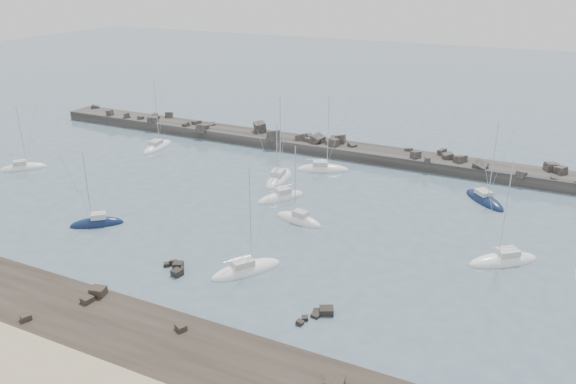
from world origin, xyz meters
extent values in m
plane|color=#486071|center=(0.00, 0.00, 0.00)|extent=(400.00, 400.00, 0.00)
cube|color=black|center=(0.00, -22.00, 0.00)|extent=(140.00, 12.00, 0.70)
cube|color=black|center=(-7.53, -17.24, 0.79)|extent=(1.74, 1.56, 0.88)
cube|color=black|center=(-7.62, -18.69, 0.63)|extent=(1.12, 1.18, 0.55)
cube|color=black|center=(19.13, -19.09, 0.64)|extent=(1.73, 1.56, 0.58)
cube|color=black|center=(3.56, -18.35, 0.61)|extent=(1.28, 1.18, 0.51)
cube|color=black|center=(-10.63, -23.53, 0.63)|extent=(1.14, 1.17, 0.55)
cube|color=black|center=(-5.38, -8.83, 0.07)|extent=(0.97, 1.02, 0.69)
cube|color=black|center=(-3.41, -9.37, -0.02)|extent=(0.76, 1.01, 0.99)
cube|color=black|center=(-3.05, -9.98, 0.21)|extent=(1.31, 1.27, 1.03)
cube|color=black|center=(-4.91, -8.22, 0.26)|extent=(1.02, 0.99, 0.73)
cube|color=black|center=(-3.90, -8.66, 0.29)|extent=(1.39, 1.44, 0.91)
cube|color=black|center=(-3.59, -8.90, 0.14)|extent=(1.38, 1.43, 0.88)
cube|color=black|center=(13.07, -11.44, 0.10)|extent=(0.81, 0.86, 0.74)
cube|color=black|center=(13.56, -9.77, 0.08)|extent=(0.80, 0.75, 0.59)
cube|color=black|center=(13.81, -10.41, 0.09)|extent=(0.99, 1.12, 0.53)
cube|color=black|center=(12.93, -12.33, 0.20)|extent=(0.73, 0.71, 0.55)
cube|color=black|center=(14.52, -9.52, 0.26)|extent=(1.80, 1.73, 0.81)
cube|color=#2E2C29|center=(-7.50, 38.00, 0.20)|extent=(115.00, 6.00, 3.20)
cube|color=#2E2C29|center=(-33.89, 38.62, 1.83)|extent=(2.08, 2.14, 1.28)
cube|color=#2E2C29|center=(-9.36, 39.99, 1.83)|extent=(1.94, 1.81, 1.35)
cube|color=#2E2C29|center=(-8.18, 37.40, 1.82)|extent=(1.88, 1.88, 1.49)
cube|color=#2E2C29|center=(-46.56, 36.60, 1.95)|extent=(1.12, 1.14, 1.16)
cube|color=#2E2C29|center=(28.31, 35.49, 1.76)|extent=(1.76, 1.89, 1.37)
cube|color=#2E2C29|center=(-5.87, 37.61, 1.98)|extent=(1.62, 1.61, 1.10)
cube|color=#2E2C29|center=(13.90, 35.43, 2.09)|extent=(1.13, 1.23, 1.00)
cube|color=#2E2C29|center=(-19.45, 39.15, 2.59)|extent=(3.06, 3.28, 2.48)
cube|color=#2E2C29|center=(15.27, 40.33, 2.12)|extent=(1.92, 1.75, 1.59)
cube|color=#2E2C29|center=(-0.03, 38.62, 1.61)|extent=(1.42, 1.59, 1.29)
cube|color=#2E2C29|center=(18.73, 37.71, 2.08)|extent=(2.39, 2.57, 1.84)
cube|color=#2E2C29|center=(-0.19, 38.07, 1.86)|extent=(2.00, 1.91, 1.35)
cube|color=#2E2C29|center=(-30.42, 35.63, 1.91)|extent=(2.22, 2.39, 2.09)
cube|color=#2E2C29|center=(-54.63, 36.26, 2.29)|extent=(1.51, 1.28, 1.52)
cube|color=#2E2C29|center=(-30.54, 39.30, 1.69)|extent=(1.82, 1.95, 1.37)
cube|color=#2E2C29|center=(9.60, 39.95, 1.61)|extent=(1.45, 1.62, 1.55)
cube|color=#2E2C29|center=(16.56, 38.60, 2.07)|extent=(2.32, 2.20, 1.51)
cube|color=#2E2C29|center=(32.91, 36.05, 1.67)|extent=(1.25, 1.15, 1.24)
cube|color=#2E2C29|center=(-7.06, 37.74, 1.61)|extent=(1.54, 1.55, 1.17)
cube|color=#2E2C29|center=(-42.12, 40.45, 2.14)|extent=(1.95, 2.06, 1.74)
cube|color=#2E2C29|center=(32.32, 39.77, 2.20)|extent=(2.55, 2.45, 1.72)
cube|color=#2E2C29|center=(-2.82, 39.27, 2.34)|extent=(2.13, 2.10, 2.14)
cube|color=#2E2C29|center=(-27.52, 37.77, 1.37)|extent=(1.38, 1.35, 0.97)
cube|color=#2E2C29|center=(-62.42, 39.96, 1.72)|extent=(2.56, 2.56, 1.81)
cube|color=#2E2C29|center=(33.34, 40.14, 1.87)|extent=(1.15, 1.44, 0.90)
cube|color=#2E2C29|center=(33.70, 38.81, 2.02)|extent=(2.45, 2.14, 2.13)
cube|color=#2E2C29|center=(22.07, 36.40, 1.82)|extent=(2.72, 2.64, 2.54)
cube|color=#2E2C29|center=(-45.43, 39.82, 1.92)|extent=(1.23, 1.32, 1.18)
cube|color=#2E2C29|center=(-3.09, 36.83, 2.21)|extent=(1.80, 1.92, 1.82)
cube|color=#2E2C29|center=(-4.61, 40.09, 1.97)|extent=(1.06, 1.47, 1.32)
cube|color=#2E2C29|center=(-42.72, 35.82, 2.23)|extent=(2.28, 2.15, 1.44)
cube|color=#2E2C29|center=(-6.69, 37.54, 2.19)|extent=(2.78, 2.92, 2.37)
cube|color=#2E2C29|center=(-4.15, 37.34, 1.88)|extent=(1.75, 1.97, 1.33)
cube|color=#2E2C29|center=(-34.75, 36.26, 1.87)|extent=(1.71, 1.64, 1.67)
cube|color=#2E2C29|center=(-10.08, 37.73, 2.04)|extent=(2.52, 2.24, 2.08)
cube|color=#2E2C29|center=(11.62, 36.57, 2.09)|extent=(1.96, 2.11, 1.82)
cube|color=#2E2C29|center=(-43.79, 38.44, 1.99)|extent=(1.55, 1.68, 1.24)
cube|color=#2E2C29|center=(-50.05, 36.37, 2.21)|extent=(1.86, 1.71, 1.48)
cube|color=#2E2C29|center=(-14.77, 35.92, 2.30)|extent=(3.37, 3.08, 2.67)
ellipsoid|color=white|center=(-47.24, 7.22, 0.05)|extent=(6.73, 6.86, 1.95)
cube|color=silver|center=(-47.50, 6.95, 1.20)|extent=(2.49, 2.51, 0.64)
cylinder|color=silver|center=(-46.83, 7.64, 5.83)|extent=(0.11, 0.11, 9.91)
cylinder|color=silver|center=(-47.85, 6.59, 1.80)|extent=(2.11, 2.17, 0.09)
ellipsoid|color=white|center=(-34.41, 26.48, 0.05)|extent=(3.50, 8.85, 2.11)
cube|color=silver|center=(-34.36, 26.05, 1.27)|extent=(1.97, 2.57, 0.65)
cylinder|color=silver|center=(-34.47, 27.17, 6.78)|extent=(0.11, 0.11, 11.66)
cylinder|color=silver|center=(-34.30, 25.45, 1.88)|extent=(0.43, 3.45, 0.09)
ellipsoid|color=#0F1C3F|center=(-20.36, -4.03, 0.05)|extent=(6.61, 5.93, 2.05)
cube|color=silver|center=(-20.10, -3.81, 1.29)|extent=(2.34, 2.27, 0.74)
cylinder|color=silver|center=(-20.78, -4.37, 5.51)|extent=(0.13, 0.13, 9.19)
cylinder|color=silver|center=(-19.73, -3.51, 1.98)|extent=(2.18, 1.80, 0.11)
ellipsoid|color=white|center=(-6.39, 21.45, 0.05)|extent=(3.83, 9.29, 2.29)
cube|color=silver|center=(-6.34, 21.00, 1.39)|extent=(2.10, 2.72, 0.73)
cylinder|color=silver|center=(-6.47, 22.17, 7.12)|extent=(0.12, 0.12, 12.19)
cylinder|color=silver|center=(-6.26, 20.37, 2.06)|extent=(0.52, 3.60, 0.10)
ellipsoid|color=white|center=(-1.82, 28.65, 0.05)|extent=(9.03, 5.84, 2.13)
cube|color=silver|center=(-2.22, 28.48, 1.28)|extent=(2.91, 2.55, 0.66)
cylinder|color=silver|center=(-1.18, 28.92, 6.80)|extent=(0.11, 0.11, 11.69)
cylinder|color=silver|center=(-2.78, 28.25, 1.89)|extent=(3.23, 1.43, 0.09)
ellipsoid|color=white|center=(2.99, 8.68, 0.05)|extent=(7.32, 3.44, 1.98)
cube|color=silver|center=(3.33, 8.62, 1.24)|extent=(2.20, 1.76, 0.69)
cylinder|color=silver|center=(2.43, 8.79, 5.65)|extent=(0.12, 0.12, 9.51)
cylinder|color=silver|center=(3.82, 8.53, 1.87)|extent=(2.79, 0.61, 0.10)
ellipsoid|color=white|center=(-2.59, 14.57, 0.05)|extent=(6.14, 7.67, 2.04)
cube|color=silver|center=(-2.38, 14.88, 1.26)|extent=(2.45, 2.62, 0.68)
cylinder|color=silver|center=(-2.92, 14.06, 6.06)|extent=(0.12, 0.12, 10.28)
cylinder|color=silver|center=(-2.09, 15.33, 1.89)|extent=(1.75, 2.60, 0.10)
ellipsoid|color=white|center=(3.36, -5.89, 0.05)|extent=(6.95, 8.42, 2.06)
cube|color=silver|center=(3.12, -6.23, 1.24)|extent=(2.74, 2.91, 0.63)
cylinder|color=silver|center=(3.74, -5.33, 6.62)|extent=(0.11, 0.11, 11.38)
cylinder|color=silver|center=(2.78, -6.72, 1.83)|extent=(2.00, 2.82, 0.09)
ellipsoid|color=#0F1C3F|center=(24.35, 26.58, 0.05)|extent=(7.53, 7.76, 2.05)
cube|color=silver|center=(24.07, 26.88, 1.24)|extent=(2.80, 2.82, 0.64)
cylinder|color=silver|center=(24.80, 26.10, 6.49)|extent=(0.11, 0.11, 11.15)
cylinder|color=silver|center=(23.67, 27.30, 1.83)|extent=(2.33, 2.46, 0.09)
ellipsoid|color=white|center=(28.87, 8.87, 0.05)|extent=(8.32, 7.38, 2.10)
cube|color=silver|center=(29.21, 9.13, 1.27)|extent=(2.94, 2.83, 0.65)
cylinder|color=silver|center=(28.34, 8.44, 6.70)|extent=(0.11, 0.11, 11.51)
cylinder|color=silver|center=(29.67, 9.51, 1.88)|extent=(2.73, 2.20, 0.09)
camera|label=1|loc=(31.51, -53.03, 31.67)|focal=35.00mm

